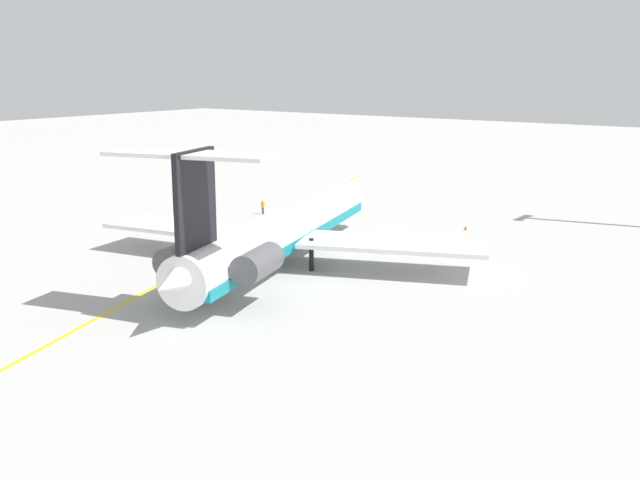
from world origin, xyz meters
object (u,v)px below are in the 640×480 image
object	(u,v)px
safety_cone_nose	(466,228)
ground_crew_near_tail	(194,206)
main_jetliner	(279,232)
ground_crew_near_nose	(263,205)
safety_cone_wingtip	(199,205)

from	to	relation	value
safety_cone_nose	ground_crew_near_tail	bearing A→B (deg)	-69.90
main_jetliner	ground_crew_near_nose	size ratio (longest dim) A/B	23.32
main_jetliner	ground_crew_near_tail	size ratio (longest dim) A/B	23.33
main_jetliner	safety_cone_wingtip	bearing A→B (deg)	41.76
safety_cone_wingtip	ground_crew_near_nose	bearing A→B (deg)	98.06
ground_crew_near_nose	ground_crew_near_tail	distance (m)	8.25
main_jetliner	ground_crew_near_nose	xyz separation A→B (m)	(-18.10, -17.00, -2.17)
main_jetliner	safety_cone_nose	distance (m)	25.19
ground_crew_near_nose	safety_cone_wingtip	size ratio (longest dim) A/B	3.15
main_jetliner	safety_cone_nose	size ratio (longest dim) A/B	73.45
main_jetliner	safety_cone_nose	bearing A→B (deg)	-31.79
ground_crew_near_tail	ground_crew_near_nose	bearing A→B (deg)	167.31
ground_crew_near_nose	ground_crew_near_tail	size ratio (longest dim) A/B	1.00
ground_crew_near_nose	safety_cone_wingtip	xyz separation A→B (m)	(1.34, -9.45, -0.82)
ground_crew_near_tail	safety_cone_nose	size ratio (longest dim) A/B	3.15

